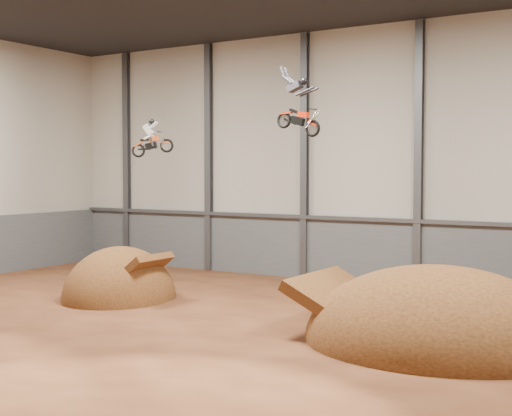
% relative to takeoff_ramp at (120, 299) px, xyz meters
% --- Properties ---
extents(floor, '(40.00, 40.00, 0.00)m').
position_rel_takeoff_ramp_xyz_m(floor, '(7.90, -4.38, 0.00)').
color(floor, '#432111').
rests_on(floor, ground).
extents(back_wall, '(40.00, 0.10, 14.00)m').
position_rel_takeoff_ramp_xyz_m(back_wall, '(7.90, 10.62, 7.00)').
color(back_wall, '#B7B0A2').
rests_on(back_wall, ground).
extents(lower_band_back, '(39.80, 0.18, 3.50)m').
position_rel_takeoff_ramp_xyz_m(lower_band_back, '(7.90, 10.52, 1.75)').
color(lower_band_back, '#55585C').
rests_on(lower_band_back, ground).
extents(steel_rail, '(39.80, 0.35, 0.20)m').
position_rel_takeoff_ramp_xyz_m(steel_rail, '(7.90, 10.37, 3.55)').
color(steel_rail, '#47494F').
rests_on(steel_rail, lower_band_back).
extents(steel_column_0, '(0.40, 0.36, 13.90)m').
position_rel_takeoff_ramp_xyz_m(steel_column_0, '(-8.77, 10.42, 7.00)').
color(steel_column_0, '#47494F').
rests_on(steel_column_0, ground).
extents(steel_column_1, '(0.40, 0.36, 13.90)m').
position_rel_takeoff_ramp_xyz_m(steel_column_1, '(-2.10, 10.42, 7.00)').
color(steel_column_1, '#47494F').
rests_on(steel_column_1, ground).
extents(steel_column_2, '(0.40, 0.36, 13.90)m').
position_rel_takeoff_ramp_xyz_m(steel_column_2, '(4.56, 10.42, 7.00)').
color(steel_column_2, '#47494F').
rests_on(steel_column_2, ground).
extents(steel_column_3, '(0.40, 0.36, 13.90)m').
position_rel_takeoff_ramp_xyz_m(steel_column_3, '(11.23, 10.42, 7.00)').
color(steel_column_3, '#47494F').
rests_on(steel_column_3, ground).
extents(takeoff_ramp, '(5.09, 5.88, 5.09)m').
position_rel_takeoff_ramp_xyz_m(takeoff_ramp, '(0.00, 0.00, 0.00)').
color(takeoff_ramp, '#402310').
rests_on(takeoff_ramp, ground).
extents(landing_ramp, '(9.72, 8.60, 5.61)m').
position_rel_takeoff_ramp_xyz_m(landing_ramp, '(15.77, -0.74, 0.00)').
color(landing_ramp, '#402310').
rests_on(landing_ramp, ground).
extents(fmx_rider_a, '(2.45, 1.63, 2.17)m').
position_rel_takeoff_ramp_xyz_m(fmx_rider_a, '(1.40, 0.94, 7.87)').
color(fmx_rider_a, '#D9521B').
extents(fmx_rider_b, '(3.39, 1.21, 3.04)m').
position_rel_takeoff_ramp_xyz_m(fmx_rider_b, '(9.95, -0.60, 8.89)').
color(fmx_rider_b, red).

